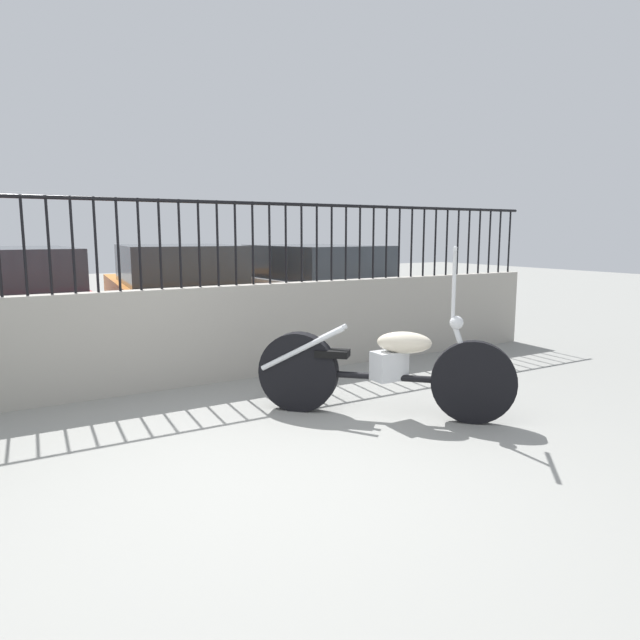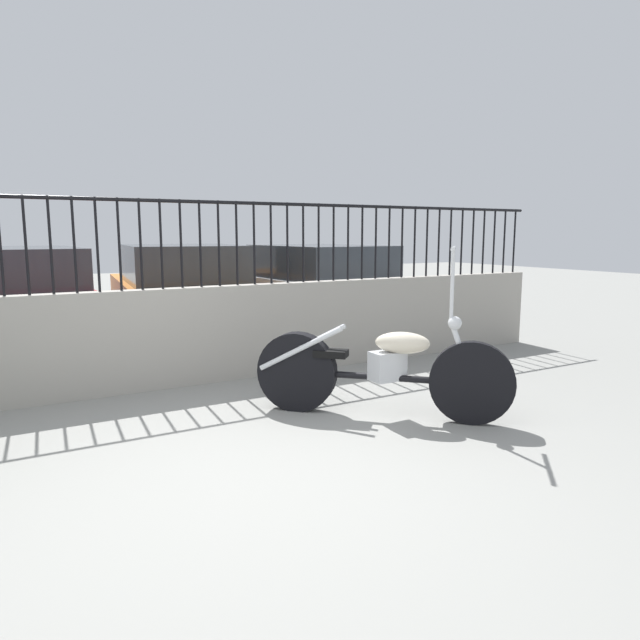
{
  "view_description": "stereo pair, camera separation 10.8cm",
  "coord_description": "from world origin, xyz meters",
  "px_view_note": "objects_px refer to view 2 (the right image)",
  "views": [
    {
      "loc": [
        -1.4,
        -3.11,
        1.52
      ],
      "look_at": [
        1.36,
        1.54,
        0.7
      ],
      "focal_mm": 32.0,
      "sensor_mm": 36.0,
      "label": 1
    },
    {
      "loc": [
        -1.31,
        -3.16,
        1.52
      ],
      "look_at": [
        1.36,
        1.54,
        0.7
      ],
      "focal_mm": 32.0,
      "sensor_mm": 36.0,
      "label": 2
    }
  ],
  "objects_px": {
    "car_white": "(316,285)",
    "motorcycle_black": "(368,369)",
    "car_red": "(9,298)",
    "car_orange": "(182,291)"
  },
  "relations": [
    {
      "from": "car_white",
      "to": "motorcycle_black",
      "type": "bearing_deg",
      "value": 151.53
    },
    {
      "from": "car_red",
      "to": "car_white",
      "type": "height_order",
      "value": "car_red"
    },
    {
      "from": "motorcycle_black",
      "to": "car_white",
      "type": "bearing_deg",
      "value": 110.28
    },
    {
      "from": "car_red",
      "to": "car_white",
      "type": "bearing_deg",
      "value": -94.99
    },
    {
      "from": "car_orange",
      "to": "car_white",
      "type": "xyz_separation_m",
      "value": [
        2.27,
        -0.0,
        -0.01
      ]
    },
    {
      "from": "motorcycle_black",
      "to": "car_orange",
      "type": "relative_size",
      "value": 0.38
    },
    {
      "from": "motorcycle_black",
      "to": "car_white",
      "type": "relative_size",
      "value": 0.35
    },
    {
      "from": "motorcycle_black",
      "to": "car_red",
      "type": "xyz_separation_m",
      "value": [
        -2.52,
        4.71,
        0.27
      ]
    },
    {
      "from": "car_red",
      "to": "car_white",
      "type": "xyz_separation_m",
      "value": [
        4.53,
        -0.21,
        -0.0
      ]
    },
    {
      "from": "car_red",
      "to": "car_white",
      "type": "distance_m",
      "value": 4.54
    }
  ]
}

